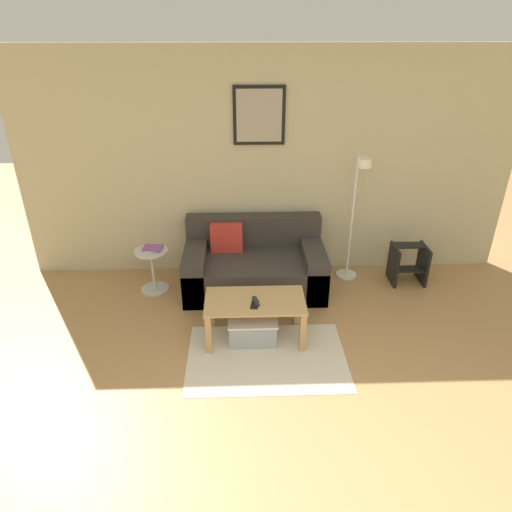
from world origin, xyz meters
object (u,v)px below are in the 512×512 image
at_px(remote_control, 256,301).
at_px(step_stool, 408,263).
at_px(floor_lamp, 356,210).
at_px(book_stack, 153,248).
at_px(storage_bin, 252,325).
at_px(side_table, 153,266).
at_px(couch, 254,265).
at_px(coffee_table, 255,308).
at_px(cell_phone, 255,305).

bearing_deg(remote_control, step_stool, 19.17).
xyz_separation_m(floor_lamp, book_stack, (-2.24, -0.11, -0.38)).
bearing_deg(storage_bin, book_stack, 139.41).
bearing_deg(side_table, couch, 2.35).
bearing_deg(coffee_table, remote_control, -80.18).
distance_m(couch, storage_bin, 0.96).
distance_m(coffee_table, cell_phone, 0.12).
relative_size(book_stack, cell_phone, 1.56).
height_order(couch, book_stack, couch).
bearing_deg(coffee_table, couch, 88.95).
relative_size(storage_bin, floor_lamp, 0.31).
bearing_deg(floor_lamp, cell_phone, -135.35).
xyz_separation_m(couch, floor_lamp, (1.12, 0.08, 0.63)).
distance_m(side_table, book_stack, 0.22).
xyz_separation_m(book_stack, remote_control, (1.10, -0.97, -0.08)).
bearing_deg(coffee_table, book_stack, 139.44).
bearing_deg(remote_control, book_stack, 127.71).
height_order(side_table, step_stool, side_table).
xyz_separation_m(floor_lamp, remote_control, (-1.13, -1.09, -0.46)).
xyz_separation_m(floor_lamp, step_stool, (0.67, -0.04, -0.65)).
bearing_deg(cell_phone, couch, 97.31).
bearing_deg(cell_phone, step_stool, 39.55).
relative_size(couch, floor_lamp, 1.03).
xyz_separation_m(couch, storage_bin, (-0.04, -0.95, -0.14)).
bearing_deg(side_table, cell_phone, -42.12).
bearing_deg(coffee_table, floor_lamp, 42.63).
distance_m(coffee_table, book_stack, 1.45).
height_order(book_stack, remote_control, book_stack).
xyz_separation_m(coffee_table, storage_bin, (-0.02, 0.02, -0.22)).
height_order(coffee_table, cell_phone, cell_phone).
height_order(remote_control, cell_phone, remote_control).
xyz_separation_m(side_table, cell_phone, (1.11, -1.00, 0.13)).
relative_size(cell_phone, step_stool, 0.31).
relative_size(side_table, cell_phone, 3.57).
relative_size(couch, storage_bin, 3.33).
height_order(remote_control, step_stool, step_stool).
distance_m(remote_control, step_stool, 2.09).
xyz_separation_m(floor_lamp, cell_phone, (-1.15, -1.13, -0.47)).
height_order(storage_bin, floor_lamp, floor_lamp).
relative_size(storage_bin, book_stack, 2.13).
relative_size(floor_lamp, remote_control, 10.04).
bearing_deg(storage_bin, remote_control, -61.12).
bearing_deg(remote_control, floor_lamp, 32.92).
xyz_separation_m(storage_bin, cell_phone, (0.02, -0.10, 0.30)).
height_order(coffee_table, side_table, side_table).
bearing_deg(floor_lamp, remote_control, -136.26).
height_order(storage_bin, side_table, side_table).
bearing_deg(coffee_table, storage_bin, 140.97).
distance_m(floor_lamp, cell_phone, 1.68).
bearing_deg(side_table, coffee_table, -39.52).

